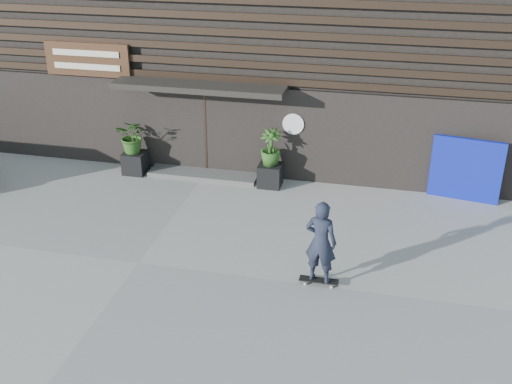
% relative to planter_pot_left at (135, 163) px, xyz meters
% --- Properties ---
extents(ground, '(80.00, 80.00, 0.00)m').
position_rel_planter_pot_left_xyz_m(ground, '(1.90, -4.40, -0.30)').
color(ground, '#9C9993').
rests_on(ground, ground).
extents(entrance_step, '(3.00, 0.80, 0.12)m').
position_rel_planter_pot_left_xyz_m(entrance_step, '(1.90, 0.20, -0.24)').
color(entrance_step, '#50504E').
rests_on(entrance_step, ground).
extents(planter_pot_left, '(0.60, 0.60, 0.60)m').
position_rel_planter_pot_left_xyz_m(planter_pot_left, '(0.00, 0.00, 0.00)').
color(planter_pot_left, black).
rests_on(planter_pot_left, ground).
extents(bamboo_left, '(0.86, 0.75, 0.96)m').
position_rel_planter_pot_left_xyz_m(bamboo_left, '(0.00, 0.00, 0.78)').
color(bamboo_left, '#2D591E').
rests_on(bamboo_left, planter_pot_left).
extents(planter_pot_right, '(0.60, 0.60, 0.60)m').
position_rel_planter_pot_left_xyz_m(planter_pot_right, '(3.80, 0.00, 0.00)').
color(planter_pot_right, black).
rests_on(planter_pot_right, ground).
extents(bamboo_right, '(0.54, 0.54, 0.96)m').
position_rel_planter_pot_left_xyz_m(bamboo_right, '(3.80, 0.00, 0.78)').
color(bamboo_right, '#2D591E').
rests_on(bamboo_right, planter_pot_right).
extents(blue_tarp, '(1.73, 0.40, 1.62)m').
position_rel_planter_pot_left_xyz_m(blue_tarp, '(8.70, 0.30, 0.51)').
color(blue_tarp, '#0B1697').
rests_on(blue_tarp, ground).
extents(skateboarder, '(0.78, 0.52, 1.81)m').
position_rel_planter_pot_left_xyz_m(skateboarder, '(5.69, -4.32, 0.65)').
color(skateboarder, black).
rests_on(skateboarder, ground).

